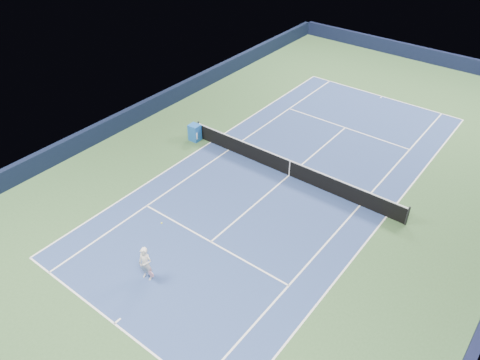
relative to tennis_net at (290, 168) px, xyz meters
The scene contains 18 objects.
ground 0.50m from the tennis_net, ahead, with size 40.00×40.00×0.00m, color #31512C.
wall_far 19.83m from the tennis_net, 90.00° to the left, with size 22.00×0.35×1.10m, color black.
wall_left 10.83m from the tennis_net, behind, with size 0.35×40.00×1.10m, color black.
court_surface 0.50m from the tennis_net, ahead, with size 10.97×23.77×0.01m, color navy.
baseline_far 11.90m from the tennis_net, 90.00° to the left, with size 10.97×0.08×0.00m, color white.
baseline_near 11.90m from the tennis_net, 90.00° to the right, with size 10.97×0.08×0.00m, color white.
sideline_doubles_right 5.51m from the tennis_net, ahead, with size 0.08×23.77×0.00m, color white.
sideline_doubles_left 5.51m from the tennis_net, behind, with size 0.08×23.77×0.00m, color white.
sideline_singles_right 4.14m from the tennis_net, ahead, with size 0.08×23.77×0.00m, color white.
sideline_singles_left 4.14m from the tennis_net, behind, with size 0.08×23.77×0.00m, color white.
service_line_far 6.42m from the tennis_net, 90.00° to the left, with size 8.23×0.08×0.00m, color white.
service_line_near 6.42m from the tennis_net, 90.00° to the right, with size 8.23×0.08×0.00m, color white.
center_service_line 0.50m from the tennis_net, ahead, with size 0.08×12.80×0.00m, color white.
center_mark_far 11.75m from the tennis_net, 90.00° to the left, with size 0.08×0.30×0.00m, color white.
center_mark_near 11.75m from the tennis_net, 90.00° to the right, with size 0.08×0.30×0.00m, color white.
tennis_net is the anchor object (origin of this frame).
sponsor_cube 6.41m from the tennis_net, behind, with size 0.64×0.58×1.01m.
tennis_player 9.59m from the tennis_net, 94.02° to the right, with size 0.79×1.29×2.35m.
Camera 1 is at (10.27, -17.57, 14.53)m, focal length 35.00 mm.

